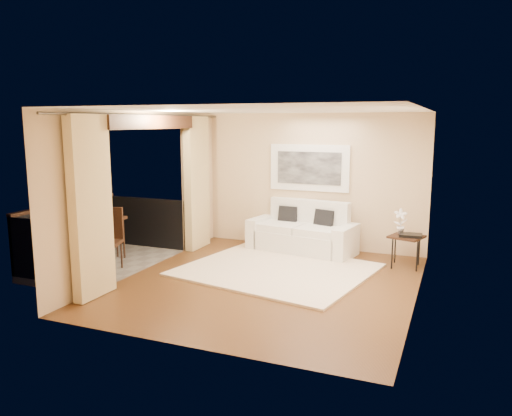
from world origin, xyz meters
The scene contains 18 objects.
floor centered at (0.00, 0.00, 0.00)m, with size 5.00×5.00×0.00m, color brown.
room_shell centered at (-2.13, 0.00, 2.52)m, with size 5.00×6.40×5.00m.
balcony centered at (-3.31, 0.00, 0.18)m, with size 1.81×2.60×1.17m.
curtains centered at (-2.11, 0.00, 1.34)m, with size 0.16×4.80×2.64m.
artwork centered at (-0.07, 2.46, 1.62)m, with size 1.62×0.07×0.92m.
rug centered at (-0.09, 0.66, 0.02)m, with size 2.99×2.60×0.04m, color #FFEBCD.
sofa centered at (-0.05, 2.09, 0.35)m, with size 2.18×1.20×0.99m.
side_table centered at (1.93, 1.73, 0.51)m, with size 0.65×0.65×0.56m.
tray centered at (2.00, 1.68, 0.59)m, with size 0.38×0.28×0.05m, color black.
orchid centered at (1.80, 1.84, 0.79)m, with size 0.24×0.16×0.45m, color white.
bistro_table centered at (-3.30, 0.08, 0.71)m, with size 0.69×0.69×0.79m.
balcony_chair_far centered at (-3.40, 0.08, 0.63)m, with size 0.50×0.50×1.08m.
balcony_chair_near centered at (-2.81, -0.34, 0.63)m, with size 0.59×0.59×1.07m.
ice_bucket centered at (-3.46, 0.15, 0.89)m, with size 0.18×0.18×0.20m, color silver.
candle centered at (-3.29, 0.22, 0.83)m, with size 0.06×0.06×0.07m, color #FC2B16.
vase centered at (-3.31, -0.07, 0.88)m, with size 0.04×0.04×0.18m, color white.
glass_a centered at (-3.13, -0.01, 0.85)m, with size 0.06×0.06×0.12m, color silver.
glass_b centered at (-3.16, 0.10, 0.85)m, with size 0.06×0.06×0.12m, color silver.
Camera 1 is at (2.71, -7.12, 2.52)m, focal length 35.00 mm.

